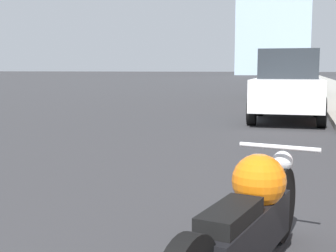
# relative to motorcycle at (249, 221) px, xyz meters

# --- Properties ---
(sidewalk) EXTENTS (2.94, 240.00, 0.15)m
(sidewalk) POSITION_rel_motorcycle_xyz_m (2.58, 35.93, -0.32)
(sidewalk) COLOR gray
(sidewalk) RESTS_ON ground_plane
(motorcycle) EXTENTS (0.77, 2.25, 0.80)m
(motorcycle) POSITION_rel_motorcycle_xyz_m (0.00, 0.00, 0.00)
(motorcycle) COLOR black
(motorcycle) RESTS_ON ground_plane
(parked_car_white) EXTENTS (1.82, 3.85, 1.84)m
(parked_car_white) POSITION_rel_motorcycle_xyz_m (0.04, 9.61, 0.52)
(parked_car_white) COLOR silver
(parked_car_white) RESTS_ON ground_plane
(parked_car_green) EXTENTS (2.12, 4.53, 1.84)m
(parked_car_green) POSITION_rel_motorcycle_xyz_m (-0.05, 20.06, 0.52)
(parked_car_green) COLOR #1E6B33
(parked_car_green) RESTS_ON ground_plane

